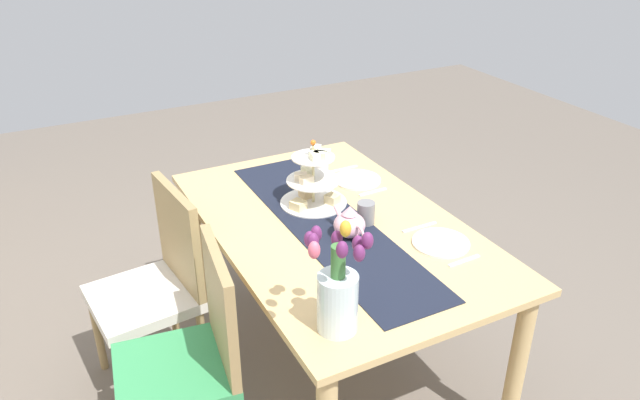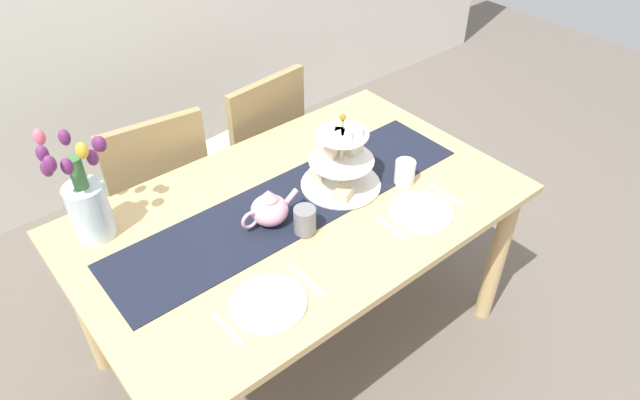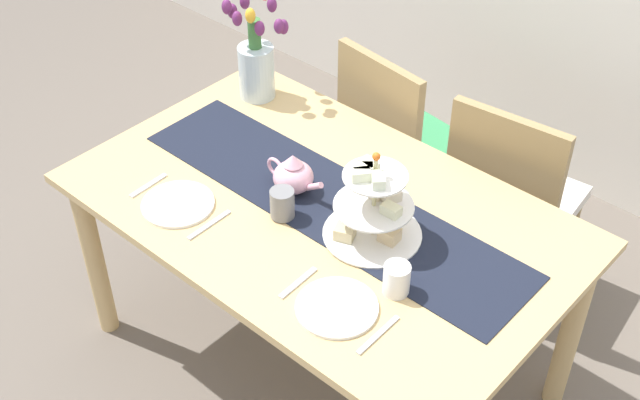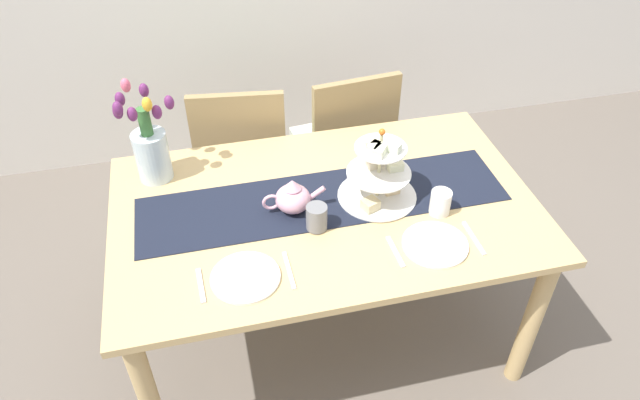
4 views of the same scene
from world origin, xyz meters
name	(u,v)px [view 2 (image 2 of 4)]	position (x,y,z in m)	size (l,w,h in m)	color
ground_plane	(302,337)	(0.00, 0.00, 0.00)	(8.00, 8.00, 0.00)	#6B6056
dining_table	(299,229)	(0.00, 0.00, 0.64)	(1.58, 0.98, 0.74)	tan
chair_left	(157,191)	(-0.24, 0.72, 0.50)	(0.47, 0.47, 0.91)	#9C8254
chair_right	(255,148)	(0.28, 0.72, 0.50)	(0.46, 0.46, 0.91)	#9C8254
table_runner	(293,203)	(0.00, 0.03, 0.74)	(1.39, 0.33, 0.00)	black
tiered_cake_stand	(341,163)	(0.20, 0.00, 0.85)	(0.30, 0.30, 0.30)	beige
teapot	(269,209)	(-0.12, 0.00, 0.80)	(0.24, 0.13, 0.14)	#E5A8BC
tulip_vase	(86,200)	(-0.61, 0.33, 0.89)	(0.22, 0.20, 0.38)	silver
dinner_plate_left	(269,303)	(-0.34, -0.30, 0.75)	(0.23, 0.23, 0.01)	white
fork_left	(227,329)	(-0.49, -0.30, 0.74)	(0.02, 0.15, 0.01)	silver
knife_left	(307,280)	(-0.20, -0.30, 0.74)	(0.01, 0.17, 0.01)	silver
dinner_plate_right	(421,211)	(0.32, -0.30, 0.75)	(0.23, 0.23, 0.01)	white
fork_right	(392,229)	(0.17, -0.30, 0.74)	(0.02, 0.15, 0.01)	silver
knife_right	(448,195)	(0.46, -0.30, 0.74)	(0.01, 0.17, 0.01)	silver
mug_grey	(305,220)	(-0.06, -0.12, 0.79)	(0.08, 0.08, 0.10)	slate
mug_white_text	(405,172)	(0.40, -0.14, 0.79)	(0.08, 0.08, 0.10)	white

